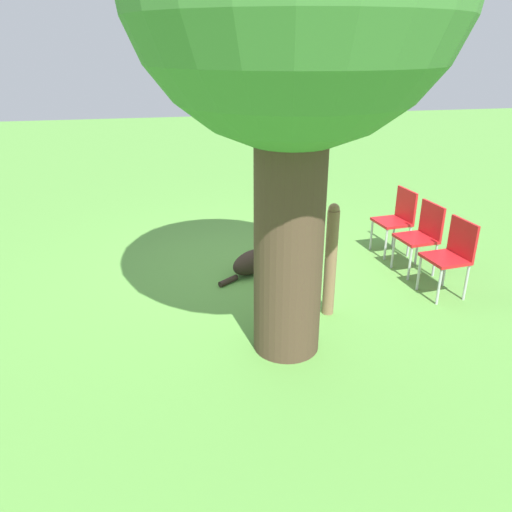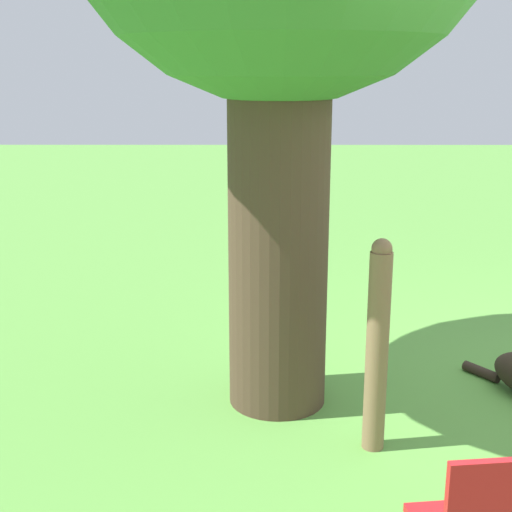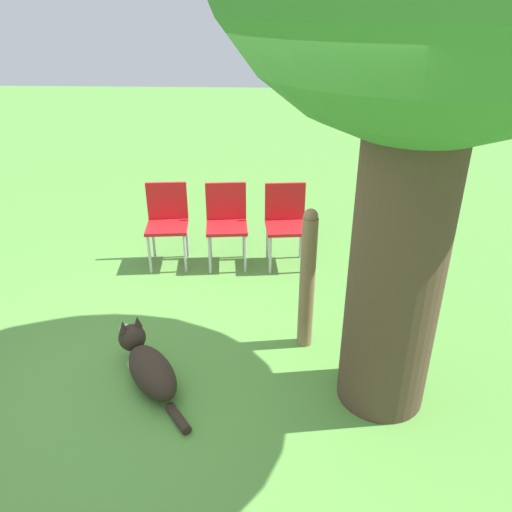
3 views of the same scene
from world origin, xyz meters
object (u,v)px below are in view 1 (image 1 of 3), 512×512
Objects in this scene: dog at (256,259)px; red_chair_0 at (397,217)px; red_chair_1 at (422,233)px; fence_post at (331,260)px; red_chair_2 at (452,252)px.

red_chair_0 is (-2.02, -0.24, 0.37)m from dog.
fence_post is at bearing 22.15° from red_chair_1.
red_chair_0 is at bearing -135.15° from fence_post.
red_chair_1 is (-2.04, 0.41, 0.37)m from dog.
red_chair_0 is 1.29m from red_chair_2.
dog is 2.11m from red_chair_1.
red_chair_0 is 1.00× the size of red_chair_2.
dog is 1.05× the size of red_chair_2.
dog is 0.76× the size of fence_post.
dog is at bearing -65.31° from fence_post.
fence_post is 1.38× the size of red_chair_1.
red_chair_2 is (-0.04, 1.29, 0.00)m from red_chair_0.
red_chair_1 and red_chair_2 have the same top height.
red_chair_1 is (-1.48, -0.81, -0.10)m from fence_post.
red_chair_0 and red_chair_2 have the same top height.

